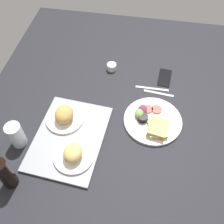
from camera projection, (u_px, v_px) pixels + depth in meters
ground_plane at (117, 122)px, 135.32cm from camera, size 190.00×150.00×3.00cm
serving_tray at (69, 138)px, 126.92cm from camera, size 47.40×36.35×1.60cm
bread_plate_near at (73, 154)px, 117.27cm from camera, size 19.04×19.04×8.32cm
bread_plate_far at (64, 116)px, 129.83cm from camera, size 19.63×19.63×8.81cm
plate_with_salad at (152, 121)px, 132.02cm from camera, size 30.04×30.04×5.40cm
drinking_glass at (16, 135)px, 120.80cm from camera, size 7.37×7.37×13.58cm
soda_bottle at (5, 174)px, 106.68cm from camera, size 6.40×6.40×18.37cm
espresso_cup at (112, 67)px, 155.39cm from camera, size 5.60×5.60×4.00cm
fork at (159, 93)px, 145.08cm from camera, size 3.01×17.06×0.50cm
knife at (152, 88)px, 147.25cm from camera, size 1.43×19.00×0.50cm
cell_phone at (165, 78)px, 152.22cm from camera, size 14.94×8.35×0.80cm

